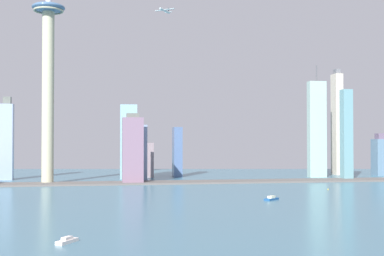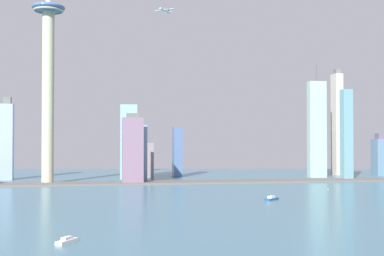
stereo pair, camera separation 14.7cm
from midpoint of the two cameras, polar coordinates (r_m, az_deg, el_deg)
waterfront_pier at (r=689.54m, az=-0.01°, el=-6.09°), size 788.28×44.95×2.17m
observation_tower at (r=709.62m, az=-15.84°, el=7.16°), size 43.62×43.62×331.27m
skyscraper_0 at (r=810.87m, az=13.84°, el=-0.13°), size 27.01×13.26×174.17m
skyscraper_1 at (r=800.54m, az=-1.66°, el=-2.69°), size 13.22×27.05×77.90m
skyscraper_2 at (r=876.33m, az=15.98°, el=0.50°), size 12.80×21.11×175.13m
skyscraper_3 at (r=882.23m, az=20.43°, el=-2.98°), size 22.77×22.47×68.30m
skyscraper_4 at (r=682.90m, az=-6.67°, el=-2.44°), size 27.56×27.70×93.61m
skyscraper_5 at (r=782.53m, az=-20.07°, el=-1.33°), size 17.90×12.97×120.60m
skyscraper_6 at (r=793.99m, az=-5.35°, el=-3.58°), size 26.83×25.47×67.63m
skyscraper_7 at (r=763.35m, az=-7.14°, el=-1.54°), size 24.90×18.04×110.45m
skyscraper_8 at (r=721.02m, az=-5.93°, el=-2.80°), size 21.91×13.29×79.29m
skyscraper_9 at (r=843.50m, az=13.58°, el=-2.47°), size 12.93×22.83×84.99m
skyscraper_10 at (r=771.89m, az=16.96°, el=-0.71°), size 14.29×13.90×131.44m
boat_0 at (r=306.09m, az=-13.86°, el=-12.18°), size 12.39×15.47×3.66m
boat_4 at (r=505.88m, az=8.91°, el=-7.82°), size 17.68×16.64×3.95m
channel_buoy_0 at (r=617.12m, az=15.04°, el=-6.63°), size 1.27×1.27×2.07m
airplane at (r=698.13m, az=-3.08°, el=13.05°), size 25.59×24.32×7.71m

